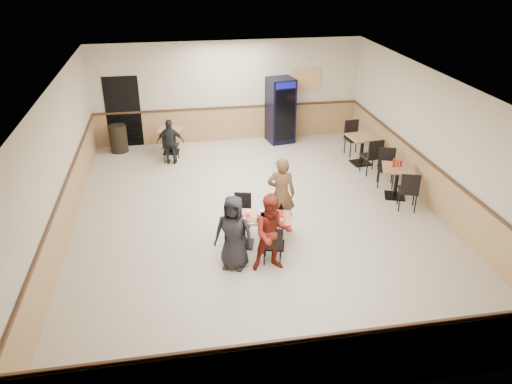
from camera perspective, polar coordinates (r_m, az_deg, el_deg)
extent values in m
plane|color=beige|center=(11.12, 0.14, -2.86)|extent=(10.00, 10.00, 0.00)
plane|color=silver|center=(10.00, 0.16, 12.30)|extent=(10.00, 10.00, 0.00)
plane|color=beige|center=(15.17, -3.20, 11.35)|extent=(8.00, 0.00, 8.00)
plane|color=beige|center=(6.25, 8.33, -13.01)|extent=(8.00, 0.00, 8.00)
plane|color=beige|center=(10.59, -21.72, 2.61)|extent=(0.00, 10.00, 10.00)
plane|color=beige|center=(11.79, 19.75, 5.32)|extent=(0.00, 10.00, 10.00)
cube|color=tan|center=(15.44, -3.10, 7.75)|extent=(7.98, 0.03, 1.00)
cube|color=tan|center=(12.16, 18.98, 0.93)|extent=(0.03, 9.98, 1.00)
cube|color=#472B19|center=(15.27, -3.14, 9.62)|extent=(7.98, 0.04, 0.06)
cube|color=black|center=(15.25, -14.93, 8.82)|extent=(1.00, 0.02, 2.10)
cube|color=orange|center=(15.51, 5.85, 12.74)|extent=(0.85, 0.02, 0.60)
cube|color=black|center=(10.14, -1.43, -5.93)|extent=(0.49, 0.49, 0.04)
cylinder|color=black|center=(9.97, -1.45, -4.38)|extent=(0.08, 0.08, 0.60)
cube|color=#B47B57|center=(9.81, -1.47, -2.83)|extent=(0.76, 0.76, 0.04)
cube|color=black|center=(10.09, 2.09, -6.10)|extent=(0.49, 0.49, 0.04)
cylinder|color=black|center=(9.92, 2.12, -4.55)|extent=(0.08, 0.08, 0.60)
cube|color=#B47B57|center=(9.77, 2.15, -2.99)|extent=(0.76, 0.76, 0.04)
imported|color=black|center=(9.14, -2.57, -4.66)|extent=(0.83, 0.70, 1.46)
imported|color=maroon|center=(9.06, 1.89, -4.72)|extent=(0.75, 0.60, 1.51)
imported|color=brown|center=(10.35, 2.90, -0.19)|extent=(0.67, 0.52, 1.61)
imported|color=black|center=(13.81, -9.75, 5.66)|extent=(0.78, 0.42, 1.26)
cube|color=red|center=(9.64, 2.11, -3.24)|extent=(0.46, 0.39, 0.02)
cube|color=red|center=(9.71, -1.80, -2.98)|extent=(0.46, 0.39, 0.02)
cube|color=red|center=(9.85, 1.93, -2.54)|extent=(0.46, 0.39, 0.02)
cylinder|color=white|center=(9.68, 2.65, -3.16)|extent=(0.20, 0.20, 0.01)
cube|color=#AE7C43|center=(9.67, 2.65, -3.10)|extent=(0.27, 0.26, 0.02)
cylinder|color=white|center=(9.72, -2.06, -3.00)|extent=(0.20, 0.20, 0.01)
cube|color=#AE7C43|center=(9.71, -2.07, -2.93)|extent=(0.24, 0.17, 0.02)
cylinder|color=white|center=(9.87, 1.94, -2.49)|extent=(0.20, 0.20, 0.01)
cube|color=#AE7C43|center=(9.87, 1.95, -2.43)|extent=(0.27, 0.22, 0.02)
cylinder|color=white|center=(9.64, -0.27, -3.24)|extent=(0.20, 0.20, 0.01)
cube|color=#AE7C43|center=(9.64, -0.27, -3.17)|extent=(0.28, 0.25, 0.02)
cylinder|color=white|center=(9.61, 0.77, -3.34)|extent=(0.20, 0.20, 0.01)
cube|color=#AE7C43|center=(9.61, 0.77, -3.27)|extent=(0.25, 0.19, 0.02)
cylinder|color=white|center=(9.56, -1.38, -3.24)|extent=(0.07, 0.07, 0.09)
cylinder|color=white|center=(9.81, -0.93, -2.41)|extent=(0.07, 0.07, 0.09)
cylinder|color=white|center=(9.88, -2.44, -2.21)|extent=(0.07, 0.07, 0.09)
cylinder|color=silver|center=(9.78, 0.62, -2.40)|extent=(0.07, 0.07, 0.12)
cylinder|color=silver|center=(9.74, 0.96, -2.54)|extent=(0.07, 0.07, 0.12)
cylinder|color=silver|center=(9.79, 0.92, -2.38)|extent=(0.07, 0.07, 0.12)
ellipsoid|color=silver|center=(9.74, 0.43, -2.64)|extent=(0.13, 0.13, 0.09)
cube|color=black|center=(12.45, 15.53, -0.41)|extent=(0.59, 0.59, 0.04)
cylinder|color=black|center=(12.29, 15.74, 1.12)|extent=(0.09, 0.09, 0.70)
cube|color=#B47B57|center=(12.15, 15.94, 2.64)|extent=(0.92, 0.92, 0.04)
cube|color=black|center=(14.12, 11.86, 3.29)|extent=(0.53, 0.53, 0.04)
cylinder|color=black|center=(13.98, 12.00, 4.73)|extent=(0.10, 0.10, 0.73)
cube|color=#B47B57|center=(13.85, 12.14, 6.16)|extent=(0.83, 0.83, 0.04)
cylinder|color=#B1140C|center=(12.10, 15.49, 3.23)|extent=(0.06, 0.06, 0.20)
cylinder|color=#B74018|center=(12.15, 15.86, 3.19)|extent=(0.06, 0.06, 0.17)
cylinder|color=#B1140C|center=(12.19, 16.24, 3.14)|extent=(0.05, 0.05, 0.14)
cube|color=black|center=(14.78, -9.63, 4.54)|extent=(0.51, 0.51, 0.04)
cylinder|color=black|center=(14.66, -9.73, 5.78)|extent=(0.09, 0.09, 0.65)
cube|color=#B47B57|center=(14.55, -9.83, 7.01)|extent=(0.79, 0.79, 0.04)
cube|color=black|center=(15.18, 2.81, 9.30)|extent=(0.85, 0.83, 1.94)
cube|color=black|center=(14.87, 3.35, 8.71)|extent=(0.59, 0.12, 1.54)
cube|color=#0D0E97|center=(14.61, 3.46, 12.06)|extent=(0.61, 0.13, 0.18)
cylinder|color=black|center=(15.06, -15.44, 5.90)|extent=(0.50, 0.50, 0.79)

